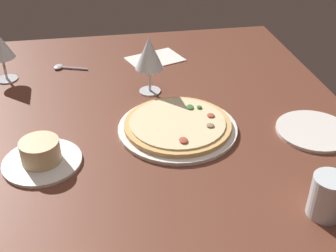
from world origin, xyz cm
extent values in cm
cube|color=brown|center=(0.00, 0.00, 2.00)|extent=(150.00, 110.00, 4.00)
cylinder|color=white|center=(4.73, -5.80, 4.50)|extent=(30.72, 30.72, 1.00)
cylinder|color=tan|center=(4.73, -5.80, 5.60)|extent=(27.55, 27.55, 1.20)
cylinder|color=beige|center=(4.73, -5.80, 6.40)|extent=(24.52, 24.52, 0.40)
ellipsoid|color=#AD4733|center=(5.83, -14.78, 6.81)|extent=(2.28, 1.98, 0.43)
ellipsoid|color=#AD4733|center=(-4.22, -5.51, 6.88)|extent=(2.79, 2.12, 0.57)
ellipsoid|color=#937556|center=(1.15, -13.43, 6.84)|extent=(2.14, 2.00, 0.49)
ellipsoid|color=#387033|center=(10.97, -10.39, 6.83)|extent=(2.69, 1.91, 0.46)
ellipsoid|color=#387033|center=(10.37, -12.76, 6.89)|extent=(1.66, 1.40, 0.57)
cylinder|color=white|center=(-3.77, 27.57, 4.40)|extent=(18.17, 18.17, 0.80)
cylinder|color=#D1B784|center=(-3.77, 27.57, 7.43)|extent=(9.01, 9.01, 5.26)
cylinder|color=silver|center=(26.62, -1.58, 4.20)|extent=(6.38, 6.38, 0.40)
cylinder|color=silver|center=(26.62, -1.58, 8.01)|extent=(0.80, 0.80, 7.21)
cone|color=silver|center=(26.62, -1.58, 16.32)|extent=(8.16, 8.16, 9.41)
cone|color=maroon|center=(26.62, -1.58, 13.39)|extent=(2.78, 2.78, 3.56)
cylinder|color=silver|center=(42.03, 41.64, 4.20)|extent=(6.57, 6.57, 0.40)
cylinder|color=silver|center=(42.03, 41.64, 7.96)|extent=(0.80, 0.80, 7.12)
cone|color=silver|center=(42.03, 41.64, 15.40)|extent=(7.98, 7.98, 7.75)
cone|color=#5B0F19|center=(42.03, 41.64, 13.24)|extent=(3.18, 3.18, 3.43)
cylinder|color=silver|center=(-30.02, -28.74, 8.55)|extent=(6.92, 6.92, 9.10)
cylinder|color=silver|center=(-30.02, -28.74, 6.92)|extent=(6.37, 6.37, 5.84)
cylinder|color=silver|center=(-2.21, -40.00, 4.45)|extent=(19.23, 19.23, 0.90)
cube|color=white|center=(49.41, -6.33, 4.15)|extent=(17.98, 21.16, 0.30)
ellipsoid|color=silver|center=(47.91, 26.09, 4.50)|extent=(4.69, 3.95, 1.00)
cylinder|color=silver|center=(46.30, 21.38, 4.35)|extent=(3.89, 9.63, 0.70)
camera|label=1|loc=(-87.06, 12.35, 65.39)|focal=46.35mm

